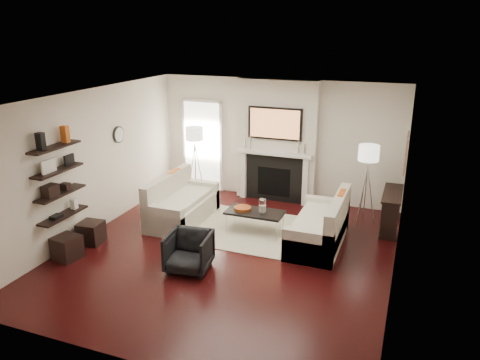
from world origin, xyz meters
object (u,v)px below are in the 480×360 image
(armchair, at_px, (189,250))
(ottoman_near, at_px, (91,233))
(coffee_table, at_px, (255,212))
(loveseat_left_base, at_px, (183,211))
(loveseat_right_base, at_px, (318,233))
(lamp_left_shade, at_px, (194,133))
(lamp_right_shade, at_px, (369,153))

(armchair, bearing_deg, ottoman_near, 166.05)
(coffee_table, height_order, ottoman_near, coffee_table)
(loveseat_left_base, xyz_separation_m, coffee_table, (1.55, -0.01, 0.19))
(loveseat_left_base, distance_m, armchair, 2.06)
(loveseat_right_base, height_order, ottoman_near, loveseat_right_base)
(coffee_table, bearing_deg, ottoman_near, -150.01)
(loveseat_left_base, height_order, lamp_left_shade, lamp_left_shade)
(coffee_table, xyz_separation_m, lamp_left_shade, (-2.01, 1.55, 1.05))
(loveseat_left_base, xyz_separation_m, lamp_left_shade, (-0.46, 1.55, 1.24))
(armchair, distance_m, lamp_left_shade, 3.81)
(lamp_left_shade, xyz_separation_m, ottoman_near, (-0.62, -3.07, -1.25))
(loveseat_left_base, relative_size, armchair, 2.58)
(coffee_table, bearing_deg, lamp_left_shade, 142.21)
(loveseat_right_base, xyz_separation_m, lamp_left_shade, (-3.24, 1.65, 1.24))
(loveseat_right_base, bearing_deg, loveseat_left_base, 177.88)
(ottoman_near, bearing_deg, lamp_left_shade, 78.58)
(coffee_table, bearing_deg, loveseat_left_base, 179.68)
(lamp_left_shade, height_order, ottoman_near, lamp_left_shade)
(lamp_left_shade, bearing_deg, armchair, -65.80)
(ottoman_near, bearing_deg, armchair, -6.85)
(loveseat_right_base, xyz_separation_m, coffee_table, (-1.24, 0.09, 0.19))
(coffee_table, bearing_deg, lamp_right_shade, 32.40)
(coffee_table, distance_m, lamp_right_shade, 2.48)
(loveseat_right_base, xyz_separation_m, armchair, (-1.75, -1.67, 0.14))
(lamp_right_shade, relative_size, ottoman_near, 1.00)
(lamp_right_shade, bearing_deg, ottoman_near, -148.99)
(loveseat_right_base, relative_size, armchair, 2.58)
(loveseat_right_base, bearing_deg, ottoman_near, -159.80)
(loveseat_right_base, relative_size, ottoman_near, 4.50)
(loveseat_left_base, relative_size, coffee_table, 1.64)
(loveseat_left_base, bearing_deg, ottoman_near, -125.33)
(loveseat_right_base, distance_m, lamp_left_shade, 3.84)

